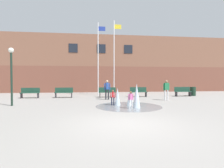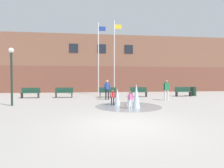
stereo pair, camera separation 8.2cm
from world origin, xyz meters
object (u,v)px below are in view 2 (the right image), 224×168
Objects in this scene: park_bench_under_right_flagpole at (108,92)px; park_bench_far_right at (183,91)px; child_with_pink_shirt at (130,98)px; park_bench_near_trashcan at (139,92)px; adult_in_red at (166,89)px; adult_near_bench at (107,88)px; lamp_post_left_lane at (11,68)px; flagpole_left at (99,57)px; trash_can at (193,91)px; park_bench_left_of_flagpoles at (64,92)px; flagpole_right at (115,56)px; child_in_fountain at (113,96)px; park_bench_far_left at (30,93)px.

park_bench_under_right_flagpole is 7.40m from park_bench_far_right.
child_with_pink_shirt reaches higher than park_bench_under_right_flagpole.
park_bench_near_trashcan is 3.30m from adult_in_red.
adult_near_bench is at bearing 164.78° from adult_in_red.
park_bench_far_right is at bearing 96.06° from adult_near_bench.
lamp_post_left_lane is (-7.16, 1.91, 1.81)m from child_with_pink_shirt.
park_bench_far_right is 0.21× the size of flagpole_left.
trash_can is at bearing -9.72° from flagpole_left.
flagpole_left reaches higher than park_bench_under_right_flagpole.
flagpole_left is 2.06× the size of lamp_post_left_lane.
adult_near_bench reaches higher than child_with_pink_shirt.
park_bench_left_of_flagpoles is 5.55m from lamp_post_left_lane.
trash_can is at bearing -11.74° from flagpole_right.
park_bench_under_right_flagpole is at bearing 1.25° from child_with_pink_shirt.
child_in_fountain is 7.91m from flagpole_right.
child_in_fountain is 6.59m from lamp_post_left_lane.
flagpole_left is at bearing 166.63° from park_bench_far_right.
child_with_pink_shirt reaches higher than trash_can.
park_bench_left_of_flagpoles is 0.21× the size of flagpole_right.
flagpole_right is at bearing 41.35° from lamp_post_left_lane.
park_bench_left_of_flagpoles is 4.25m from adult_near_bench.
lamp_post_left_lane reaches higher than child_in_fountain.
lamp_post_left_lane reaches higher than trash_can.
adult_near_bench is 0.21× the size of flagpole_left.
park_bench_under_right_flagpole is at bearing -178.91° from child_in_fountain.
park_bench_far_left is 8.78m from flagpole_right.
park_bench_far_right reaches higher than trash_can.
park_bench_far_left is at bearing 95.34° from lamp_post_left_lane.
trash_can is at bearing 1.00° from park_bench_far_left.
adult_near_bench is (-0.19, -1.84, 0.45)m from park_bench_under_right_flagpole.
park_bench_far_right is at bearing 42.03° from adult_in_red.
child_in_fountain is (3.82, -5.12, 0.10)m from park_bench_left_of_flagpoles.
lamp_post_left_lane is at bearing -162.20° from trash_can.
park_bench_far_right is (14.26, -0.05, 0.00)m from park_bench_far_left.
park_bench_left_of_flagpoles is 1.01× the size of adult_near_bench.
flagpole_right is at bearing 163.40° from park_bench_far_right.
adult_in_red reaches higher than park_bench_far_left.
park_bench_far_right is 0.21× the size of flagpole_right.
park_bench_left_of_flagpoles is at bearing 157.89° from adult_in_red.
park_bench_far_left is at bearing -179.00° from trash_can.
child_with_pink_shirt is (0.73, -6.39, 0.10)m from park_bench_under_right_flagpole.
park_bench_far_left is at bearing -162.88° from flagpole_left.
child_in_fountain is 1.10× the size of trash_can.
park_bench_left_of_flagpoles is at bearing -149.63° from flagpole_left.
child_with_pink_shirt is at bearing 3.54° from adult_near_bench.
adult_in_red reaches higher than park_bench_left_of_flagpoles.
adult_near_bench is at bearing -16.24° from park_bench_far_left.
park_bench_far_left is 6.96m from adult_near_bench.
flagpole_right is (0.18, 8.37, 3.53)m from child_with_pink_shirt.
lamp_post_left_lane reaches higher than child_with_pink_shirt.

